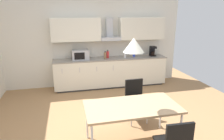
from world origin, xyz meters
TOP-DOWN VIEW (x-y plane):
  - ground_plane at (0.00, 0.00)m, footprint 7.30×7.53m
  - wall_back at (0.00, 2.56)m, footprint 5.84×0.10m
  - kitchen_counter at (0.66, 2.22)m, footprint 3.40×0.61m
  - backsplash_tile at (0.66, 2.50)m, footprint 3.38×0.02m
  - upper_wall_cabinets at (0.66, 2.34)m, footprint 3.38×0.40m
  - microwave at (-0.25, 2.21)m, footprint 0.48×0.35m
  - coffee_maker at (2.01, 2.24)m, footprint 0.18×0.19m
  - bottle_brown at (0.47, 2.17)m, footprint 0.07×0.07m
  - bottle_white at (1.08, 2.17)m, footprint 0.07×0.07m
  - bottle_red at (0.57, 2.26)m, footprint 0.08×0.08m
  - bottle_blue at (1.40, 2.24)m, footprint 0.08×0.08m
  - dining_table at (0.35, -0.68)m, footprint 1.55×0.81m
  - chair_far_right at (0.70, 0.11)m, footprint 0.41×0.41m
  - pendant_lamp at (0.35, -0.68)m, footprint 0.32×0.32m

SIDE VIEW (x-z plane):
  - ground_plane at x=0.00m, z-range -0.02..0.00m
  - kitchen_counter at x=0.66m, z-range 0.00..0.89m
  - chair_far_right at x=0.70m, z-range 0.10..0.97m
  - dining_table at x=0.35m, z-range 0.32..1.05m
  - bottle_blue at x=1.40m, z-range 0.87..1.07m
  - bottle_brown at x=0.47m, z-range 0.87..1.10m
  - bottle_white at x=1.08m, z-range 0.87..1.10m
  - bottle_red at x=0.57m, z-range 0.87..1.11m
  - microwave at x=-0.25m, z-range 0.89..1.17m
  - coffee_maker at x=2.01m, z-range 0.89..1.19m
  - backsplash_tile at x=0.66m, z-range 0.89..1.35m
  - wall_back at x=0.00m, z-range 0.00..2.65m
  - upper_wall_cabinets at x=0.66m, z-range 1.40..2.05m
  - pendant_lamp at x=0.35m, z-range 1.62..1.84m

